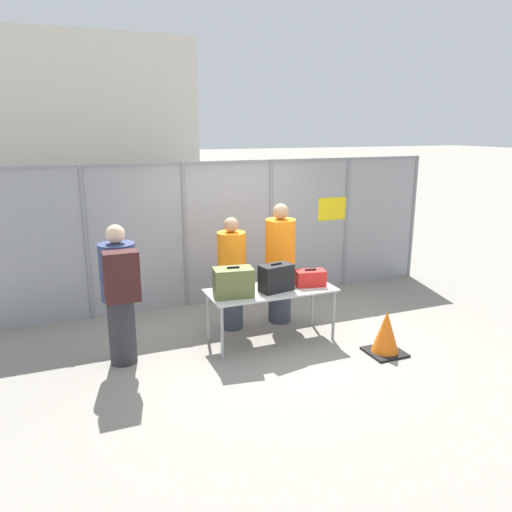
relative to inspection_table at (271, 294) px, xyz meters
name	(u,v)px	position (x,y,z in m)	size (l,w,h in m)	color
ground_plane	(272,339)	(0.04, 0.04, -0.68)	(120.00, 120.00, 0.00)	gray
fence_section	(230,230)	(0.05, 1.79, 0.53)	(7.47, 0.07, 2.32)	gray
inspection_table	(271,294)	(0.00, 0.00, 0.00)	(1.71, 0.72, 0.74)	#B2B2AD
suitcase_olive	(233,282)	(-0.55, -0.06, 0.24)	(0.53, 0.37, 0.39)	#566033
suitcase_black	(276,278)	(0.04, -0.07, 0.24)	(0.47, 0.32, 0.38)	black
suitcase_red	(310,278)	(0.56, -0.05, 0.17)	(0.43, 0.29, 0.24)	red
traveler_hooded	(120,290)	(-1.94, 0.04, 0.28)	(0.43, 0.67, 1.73)	#2D2D33
security_worker_near	(232,272)	(-0.33, 0.63, 0.17)	(0.40, 0.40, 1.63)	#383D4C
security_worker_far	(280,262)	(0.42, 0.62, 0.24)	(0.44, 0.44, 1.78)	#383D4C
utility_trailer	(227,245)	(0.77, 4.07, -0.28)	(3.95, 2.14, 0.67)	#B2B2B7
distant_hangar	(39,114)	(-2.87, 24.58, 2.85)	(14.60, 11.45, 7.06)	beige
traffic_cone	(386,334)	(1.21, -0.91, -0.41)	(0.46, 0.46, 0.57)	black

